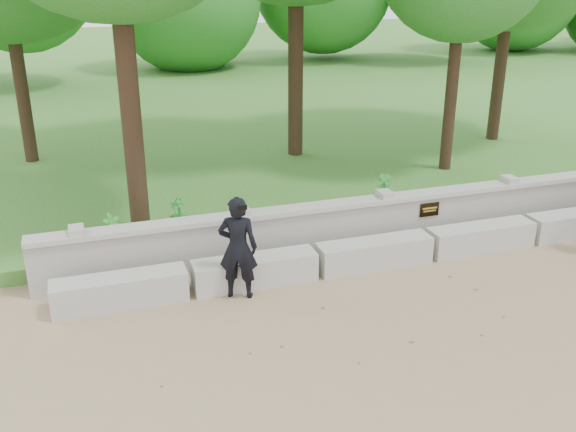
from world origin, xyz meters
The scene contains 8 objects.
ground centered at (0.00, 0.00, 0.00)m, with size 80.00×80.00×0.00m, color #8C7255.
lawn centered at (0.00, 14.00, 0.12)m, with size 40.00×22.00×0.25m, color #355D22.
concrete_bench centered at (0.00, 1.90, 0.22)m, with size 11.90×0.45×0.45m.
parapet_wall centered at (0.00, 2.60, 0.46)m, with size 12.50×0.35×0.90m.
man_main centered at (-3.33, 1.62, 0.78)m, with size 0.67×0.63×1.55m.
shrub_a centered at (-4.95, 3.30, 0.57)m, with size 0.34×0.23×0.64m, color #308D30.
shrub_b centered at (0.07, 3.71, 0.57)m, with size 0.35×0.29×0.64m, color #308D30.
shrub_d centered at (-3.81, 3.87, 0.54)m, with size 0.33×0.29×0.59m, color #308D30.
Camera 1 is at (-5.33, -6.57, 4.53)m, focal length 40.00 mm.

